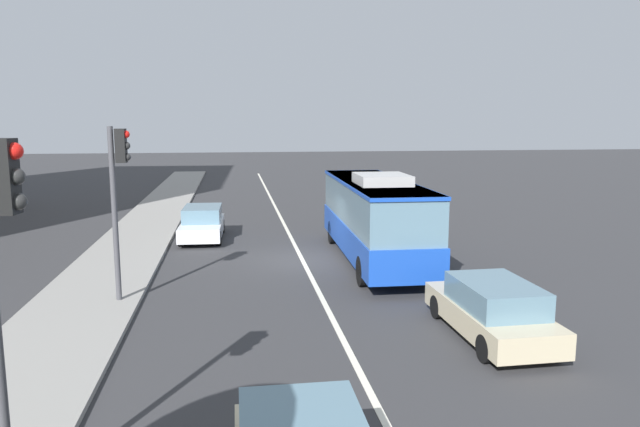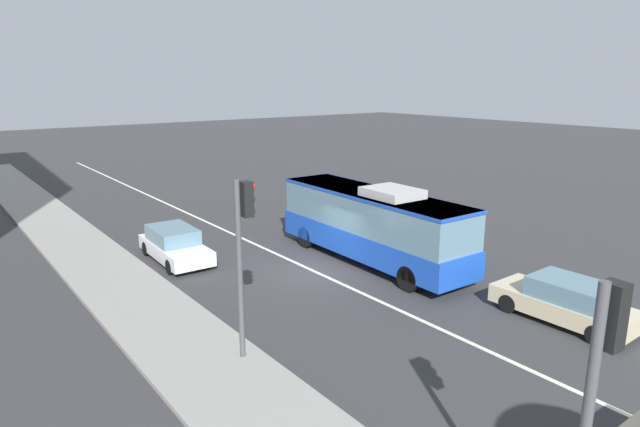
% 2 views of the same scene
% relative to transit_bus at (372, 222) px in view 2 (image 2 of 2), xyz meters
% --- Properties ---
extents(ground_plane, '(160.00, 160.00, 0.00)m').
position_rel_transit_bus_xyz_m(ground_plane, '(0.60, 2.71, -1.81)').
color(ground_plane, '#333335').
extents(sidewalk_kerb, '(80.00, 3.16, 0.14)m').
position_rel_transit_bus_xyz_m(sidewalk_kerb, '(0.60, 9.70, -1.74)').
color(sidewalk_kerb, gray).
rests_on(sidewalk_kerb, ground_plane).
extents(lane_centre_line, '(76.00, 0.16, 0.01)m').
position_rel_transit_bus_xyz_m(lane_centre_line, '(0.60, 2.71, -1.80)').
color(lane_centre_line, silver).
rests_on(lane_centre_line, ground_plane).
extents(transit_bus, '(10.06, 2.74, 3.46)m').
position_rel_transit_bus_xyz_m(transit_bus, '(0.00, 0.00, 0.00)').
color(transit_bus, '#1947B7').
rests_on(transit_bus, ground_plane).
extents(sedan_beige, '(4.53, 1.87, 1.46)m').
position_rel_transit_bus_xyz_m(sedan_beige, '(-8.31, -0.97, -1.09)').
color(sedan_beige, '#C6B793').
rests_on(sedan_beige, ground_plane).
extents(sedan_white, '(4.56, 1.95, 1.46)m').
position_rel_transit_bus_xyz_m(sedan_white, '(5.37, 6.74, -1.09)').
color(sedan_white, white).
rests_on(sedan_white, ground_plane).
extents(traffic_light_near_corner, '(0.33, 0.62, 5.20)m').
position_rel_transit_bus_xyz_m(traffic_light_near_corner, '(-4.16, 8.56, 1.75)').
color(traffic_light_near_corner, '#47474C').
rests_on(traffic_light_near_corner, ground_plane).
extents(traffic_light_mid_block, '(0.34, 0.62, 5.20)m').
position_rel_transit_bus_xyz_m(traffic_light_mid_block, '(-13.57, 8.30, 1.75)').
color(traffic_light_mid_block, '#47474C').
rests_on(traffic_light_mid_block, ground_plane).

